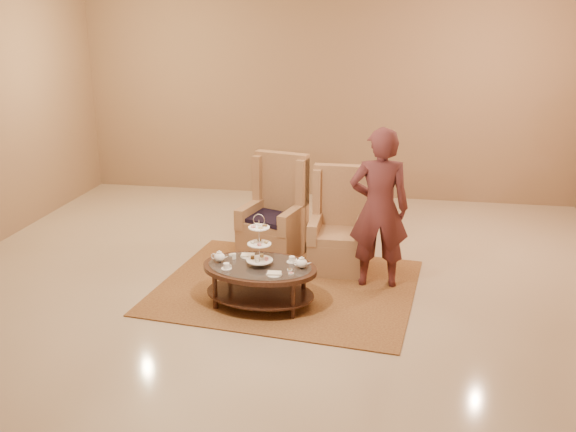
% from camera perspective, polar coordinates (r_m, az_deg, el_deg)
% --- Properties ---
extents(ground, '(8.00, 8.00, 0.00)m').
position_cam_1_polar(ground, '(7.11, -0.86, -6.89)').
color(ground, '#C1AC90').
rests_on(ground, ground).
extents(ceiling, '(8.00, 8.00, 0.02)m').
position_cam_1_polar(ceiling, '(7.11, -0.86, -6.89)').
color(ceiling, silver).
rests_on(ceiling, ground).
extents(wall_back, '(8.00, 0.04, 3.50)m').
position_cam_1_polar(wall_back, '(10.48, 3.32, 11.15)').
color(wall_back, '#987453').
rests_on(wall_back, ground).
extents(rug, '(3.03, 2.61, 0.01)m').
position_cam_1_polar(rug, '(7.26, -0.08, -6.28)').
color(rug, olive).
rests_on(rug, ground).
extents(tea_table, '(1.28, 0.95, 1.01)m').
position_cam_1_polar(tea_table, '(6.70, -2.53, -5.07)').
color(tea_table, black).
rests_on(tea_table, ground).
extents(armchair_left, '(0.85, 0.86, 1.29)m').
position_cam_1_polar(armchair_left, '(8.04, -1.13, -0.55)').
color(armchair_left, '#A5764D').
rests_on(armchair_left, ground).
extents(armchair_right, '(0.66, 0.69, 1.22)m').
position_cam_1_polar(armchair_right, '(7.69, 4.53, -1.68)').
color(armchair_right, '#A5764D').
rests_on(armchair_right, ground).
extents(person, '(0.70, 0.50, 1.81)m').
position_cam_1_polar(person, '(7.08, 8.11, 0.65)').
color(person, '#502223').
rests_on(person, ground).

